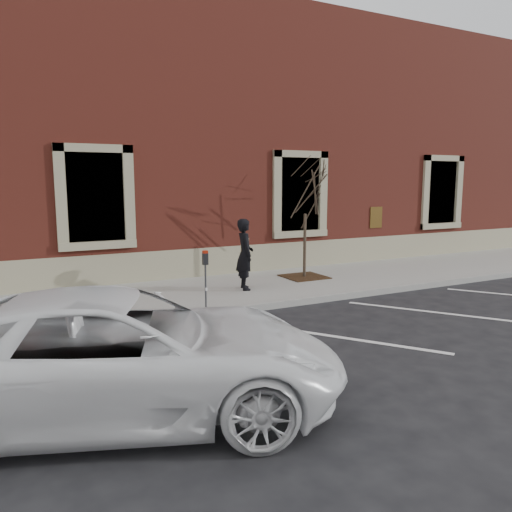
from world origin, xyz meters
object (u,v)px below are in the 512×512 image
man (245,254)px  parking_meter (205,268)px  sapling (305,196)px  white_truck (119,354)px

man → parking_meter: (-1.56, -1.31, -0.02)m
sapling → man: bearing=-163.5°
man → sapling: bearing=-60.4°
man → sapling: sapling is taller
white_truck → sapling: bearing=-28.5°
parking_meter → man: bearing=30.3°
white_truck → parking_meter: bearing=-15.3°
parking_meter → sapling: size_ratio=0.38×
sapling → white_truck: sapling is taller
man → white_truck: (-4.14, -5.02, -0.27)m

